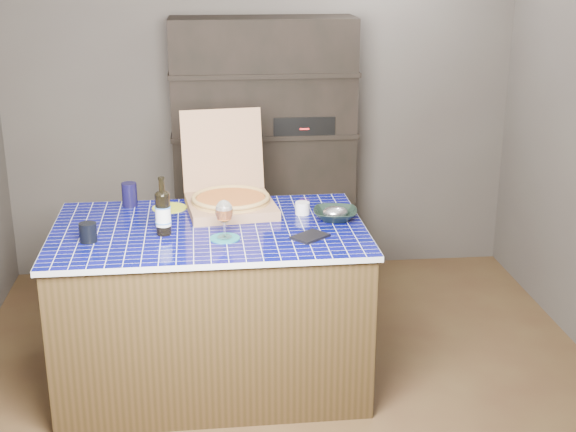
{
  "coord_description": "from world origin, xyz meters",
  "views": [
    {
      "loc": [
        -0.38,
        -3.72,
        2.22
      ],
      "look_at": [
        0.01,
        0.0,
        0.97
      ],
      "focal_mm": 50.0,
      "sensor_mm": 36.0,
      "label": 1
    }
  ],
  "objects": [
    {
      "name": "tumbler",
      "position": [
        -0.96,
        -0.0,
        0.92
      ],
      "size": [
        0.08,
        0.08,
        0.09
      ],
      "primitive_type": "cylinder",
      "color": "black",
      "rests_on": "kitchen_island"
    },
    {
      "name": "teal_trivet",
      "position": [
        -0.31,
        -0.03,
        0.87
      ],
      "size": [
        0.15,
        0.15,
        0.01
      ],
      "primitive_type": "cylinder",
      "color": "#17717A",
      "rests_on": "kitchen_island"
    },
    {
      "name": "white_jar",
      "position": [
        0.12,
        0.31,
        0.9
      ],
      "size": [
        0.08,
        0.08,
        0.07
      ],
      "primitive_type": "cylinder",
      "color": "white",
      "rests_on": "kitchen_island"
    },
    {
      "name": "navy_cup",
      "position": [
        -0.81,
        0.55,
        0.94
      ],
      "size": [
        0.08,
        0.08,
        0.13
      ],
      "primitive_type": "cylinder",
      "color": "black",
      "rests_on": "kitchen_island"
    },
    {
      "name": "foil_contents",
      "position": [
        0.28,
        0.2,
        0.91
      ],
      "size": [
        0.13,
        0.11,
        0.06
      ],
      "primitive_type": "ellipsoid",
      "color": "#B1B1BD",
      "rests_on": "bowl"
    },
    {
      "name": "kitchen_island",
      "position": [
        -0.38,
        0.15,
        0.44
      ],
      "size": [
        1.6,
        1.03,
        0.87
      ],
      "rotation": [
        0.0,
        0.0,
        0.01
      ],
      "color": "#432F1A",
      "rests_on": "floor"
    },
    {
      "name": "wine_glass",
      "position": [
        -0.31,
        -0.03,
        1.01
      ],
      "size": [
        0.09,
        0.09,
        0.19
      ],
      "color": "white",
      "rests_on": "teal_trivet"
    },
    {
      "name": "shelving_unit",
      "position": [
        0.0,
        1.53,
        0.9
      ],
      "size": [
        1.2,
        0.41,
        1.8
      ],
      "color": "black",
      "rests_on": "floor"
    },
    {
      "name": "room",
      "position": [
        0.0,
        0.0,
        1.25
      ],
      "size": [
        3.5,
        3.5,
        3.5
      ],
      "color": "brown",
      "rests_on": "ground"
    },
    {
      "name": "bowl",
      "position": [
        0.28,
        0.2,
        0.9
      ],
      "size": [
        0.26,
        0.26,
        0.06
      ],
      "primitive_type": "imported",
      "rotation": [
        0.0,
        0.0,
        -0.15
      ],
      "color": "black",
      "rests_on": "kitchen_island"
    },
    {
      "name": "pizza_box",
      "position": [
        -0.27,
        0.43,
        0.94
      ],
      "size": [
        0.52,
        0.61,
        0.5
      ],
      "rotation": [
        0.0,
        0.0,
        0.12
      ],
      "color": "#A06F52",
      "rests_on": "kitchen_island"
    },
    {
      "name": "dvd_case",
      "position": [
        0.11,
        -0.06,
        0.88
      ],
      "size": [
        0.21,
        0.2,
        0.01
      ],
      "primitive_type": "cube",
      "rotation": [
        0.0,
        0.0,
        -0.87
      ],
      "color": "black",
      "rests_on": "kitchen_island"
    },
    {
      "name": "green_trivet",
      "position": [
        -0.59,
        0.48,
        0.87
      ],
      "size": [
        0.19,
        0.19,
        0.01
      ],
      "primitive_type": "cylinder",
      "color": "gold",
      "rests_on": "kitchen_island"
    },
    {
      "name": "mead_bottle",
      "position": [
        -0.61,
        0.06,
        0.99
      ],
      "size": [
        0.08,
        0.08,
        0.3
      ],
      "color": "black",
      "rests_on": "kitchen_island"
    }
  ]
}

